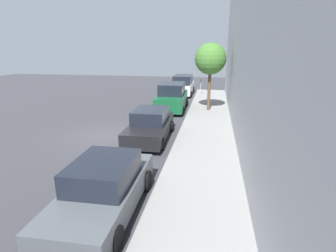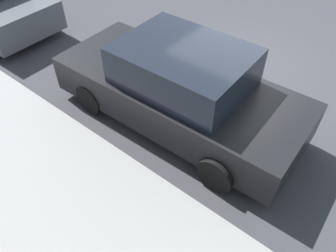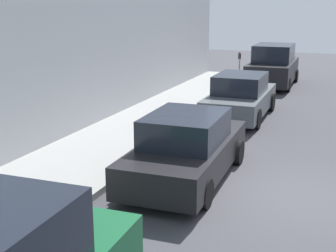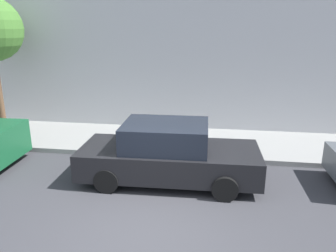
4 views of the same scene
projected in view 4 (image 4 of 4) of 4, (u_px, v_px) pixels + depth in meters
name	position (u px, v px, depth m)	size (l,w,h in m)	color
ground_plane	(146.00, 228.00, 6.50)	(60.00, 60.00, 0.00)	#38383D
sidewalk	(176.00, 142.00, 11.16)	(2.89, 32.00, 0.15)	gray
parked_sedan_third	(168.00, 154.00, 8.31)	(1.92, 4.55, 1.54)	black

